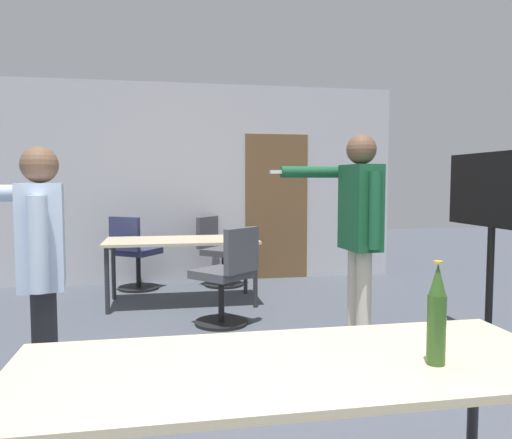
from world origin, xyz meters
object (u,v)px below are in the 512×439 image
at_px(tv_screen, 492,222).
at_px(office_chair_far_left, 219,254).
at_px(beer_bottle, 437,316).
at_px(office_chair_side_rolled, 227,279).
at_px(person_center_tall, 359,221).
at_px(office_chair_mid_tucked, 134,255).
at_px(person_right_polo, 40,256).

distance_m(tv_screen, office_chair_far_left, 3.53).
distance_m(office_chair_far_left, beer_bottle, 5.02).
height_order(office_chair_side_rolled, beer_bottle, beer_bottle).
relative_size(office_chair_far_left, beer_bottle, 2.45).
bearing_deg(tv_screen, person_center_tall, -86.99).
distance_m(person_center_tall, beer_bottle, 2.17).
xyz_separation_m(person_center_tall, office_chair_mid_tucked, (-1.88, 2.78, -0.63)).
bearing_deg(office_chair_side_rolled, person_center_tall, -88.61).
bearing_deg(office_chair_far_left, office_chair_mid_tucked, -43.92).
xyz_separation_m(office_chair_far_left, office_chair_mid_tucked, (-1.09, -0.13, 0.03)).
bearing_deg(office_chair_side_rolled, office_chair_far_left, 45.12).
bearing_deg(office_chair_far_left, office_chair_side_rolled, 35.65).
bearing_deg(person_center_tall, tv_screen, -91.21).
height_order(tv_screen, office_chair_mid_tucked, tv_screen).
bearing_deg(person_center_tall, office_chair_side_rolled, 38.21).
bearing_deg(office_chair_far_left, person_right_polo, 17.33).
bearing_deg(beer_bottle, office_chair_side_rolled, 96.76).
bearing_deg(tv_screen, office_chair_side_rolled, -113.77).
bearing_deg(office_chair_mid_tucked, beer_bottle, -39.71).
distance_m(tv_screen, person_center_tall, 1.22).
relative_size(tv_screen, office_chair_mid_tucked, 1.72).
height_order(tv_screen, person_center_tall, person_center_tall).
height_order(office_chair_side_rolled, office_chair_far_left, office_chair_side_rolled).
relative_size(person_right_polo, beer_bottle, 4.26).
bearing_deg(person_right_polo, office_chair_mid_tucked, -14.88).
relative_size(office_chair_side_rolled, office_chair_mid_tucked, 1.01).
bearing_deg(office_chair_side_rolled, beer_bottle, -124.29).
bearing_deg(beer_bottle, office_chair_mid_tucked, 105.32).
bearing_deg(person_right_polo, person_center_tall, -83.82).
distance_m(person_center_tall, office_chair_far_left, 3.08).
relative_size(person_right_polo, office_chair_far_left, 1.74).
bearing_deg(office_chair_side_rolled, person_right_polo, -169.99).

